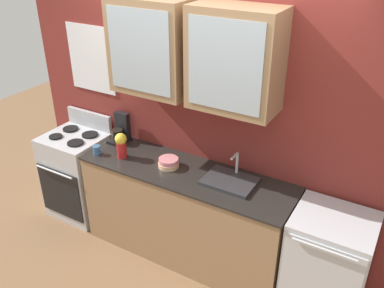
{
  "coord_description": "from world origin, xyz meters",
  "views": [
    {
      "loc": [
        1.62,
        -2.65,
        2.87
      ],
      "look_at": [
        0.07,
        0.0,
        1.23
      ],
      "focal_mm": 38.77,
      "sensor_mm": 36.0,
      "label": 1
    }
  ],
  "objects_px": {
    "stove_range": "(79,174)",
    "sink_faucet": "(230,180)",
    "cup_near_sink": "(97,150)",
    "coffee_maker": "(120,131)",
    "dishwasher": "(326,266)",
    "bowl_stack": "(169,163)",
    "vase": "(121,145)"
  },
  "relations": [
    {
      "from": "bowl_stack",
      "to": "sink_faucet",
      "type": "bearing_deg",
      "value": 4.37
    },
    {
      "from": "sink_faucet",
      "to": "bowl_stack",
      "type": "relative_size",
      "value": 2.3
    },
    {
      "from": "dishwasher",
      "to": "stove_range",
      "type": "bearing_deg",
      "value": 179.91
    },
    {
      "from": "cup_near_sink",
      "to": "coffee_maker",
      "type": "xyz_separation_m",
      "value": [
        0.02,
        0.34,
        0.06
      ]
    },
    {
      "from": "stove_range",
      "to": "coffee_maker",
      "type": "height_order",
      "value": "coffee_maker"
    },
    {
      "from": "bowl_stack",
      "to": "dishwasher",
      "type": "distance_m",
      "value": 1.57
    },
    {
      "from": "sink_faucet",
      "to": "cup_near_sink",
      "type": "relative_size",
      "value": 4.11
    },
    {
      "from": "vase",
      "to": "dishwasher",
      "type": "distance_m",
      "value": 2.04
    },
    {
      "from": "sink_faucet",
      "to": "bowl_stack",
      "type": "height_order",
      "value": "sink_faucet"
    },
    {
      "from": "cup_near_sink",
      "to": "sink_faucet",
      "type": "bearing_deg",
      "value": 8.69
    },
    {
      "from": "vase",
      "to": "dishwasher",
      "type": "xyz_separation_m",
      "value": [
        1.95,
        0.07,
        -0.6
      ]
    },
    {
      "from": "sink_faucet",
      "to": "vase",
      "type": "bearing_deg",
      "value": -173.49
    },
    {
      "from": "bowl_stack",
      "to": "coffee_maker",
      "type": "xyz_separation_m",
      "value": [
        -0.69,
        0.18,
        0.07
      ]
    },
    {
      "from": "dishwasher",
      "to": "coffee_maker",
      "type": "bearing_deg",
      "value": 175.15
    },
    {
      "from": "stove_range",
      "to": "sink_faucet",
      "type": "height_order",
      "value": "sink_faucet"
    },
    {
      "from": "stove_range",
      "to": "sink_faucet",
      "type": "bearing_deg",
      "value": 1.4
    },
    {
      "from": "vase",
      "to": "cup_near_sink",
      "type": "distance_m",
      "value": 0.27
    },
    {
      "from": "stove_range",
      "to": "dishwasher",
      "type": "relative_size",
      "value": 1.19
    },
    {
      "from": "sink_faucet",
      "to": "coffee_maker",
      "type": "xyz_separation_m",
      "value": [
        -1.28,
        0.14,
        0.09
      ]
    },
    {
      "from": "bowl_stack",
      "to": "dishwasher",
      "type": "xyz_separation_m",
      "value": [
        1.48,
        -0.0,
        -0.5
      ]
    },
    {
      "from": "bowl_stack",
      "to": "stove_range",
      "type": "bearing_deg",
      "value": 179.9
    },
    {
      "from": "dishwasher",
      "to": "coffee_maker",
      "type": "distance_m",
      "value": 2.26
    },
    {
      "from": "stove_range",
      "to": "vase",
      "type": "xyz_separation_m",
      "value": [
        0.71,
        -0.08,
        0.59
      ]
    },
    {
      "from": "stove_range",
      "to": "sink_faucet",
      "type": "relative_size",
      "value": 2.54
    },
    {
      "from": "coffee_maker",
      "to": "vase",
      "type": "bearing_deg",
      "value": -49.22
    },
    {
      "from": "sink_faucet",
      "to": "cup_near_sink",
      "type": "bearing_deg",
      "value": -171.31
    },
    {
      "from": "coffee_maker",
      "to": "cup_near_sink",
      "type": "bearing_deg",
      "value": -92.95
    },
    {
      "from": "dishwasher",
      "to": "coffee_maker",
      "type": "relative_size",
      "value": 3.21
    },
    {
      "from": "cup_near_sink",
      "to": "coffee_maker",
      "type": "distance_m",
      "value": 0.34
    },
    {
      "from": "vase",
      "to": "cup_near_sink",
      "type": "xyz_separation_m",
      "value": [
        -0.24,
        -0.08,
        -0.09
      ]
    },
    {
      "from": "stove_range",
      "to": "coffee_maker",
      "type": "xyz_separation_m",
      "value": [
        0.49,
        0.18,
        0.56
      ]
    },
    {
      "from": "vase",
      "to": "coffee_maker",
      "type": "relative_size",
      "value": 0.85
    }
  ]
}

